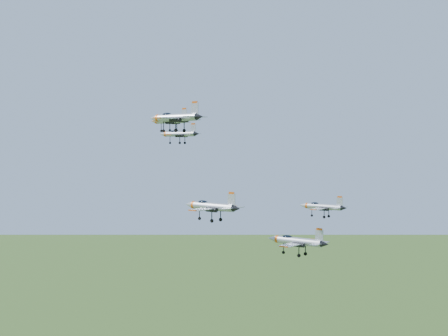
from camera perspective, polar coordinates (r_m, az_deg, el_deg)
The scene contains 6 objects.
jet_lead at distance 150.32m, azimuth -5.00°, elevation 4.36°, with size 13.27×11.09×3.55m.
jet_left_high at distance 138.52m, azimuth -4.18°, elevation 3.14°, with size 10.78×8.84×2.89m.
jet_right_high at distance 106.67m, azimuth -4.52°, elevation 4.64°, with size 12.15×10.10×3.25m.
jet_left_low at distance 123.30m, azimuth 8.95°, elevation -3.49°, with size 10.45×8.69×2.79m.
jet_right_low at distance 111.36m, azimuth -1.19°, elevation -3.50°, with size 13.09×10.96×3.51m.
jet_trail at distance 113.29m, azimuth 6.64°, elevation -6.64°, with size 12.69×10.56×3.39m.
Camera 1 is at (66.82, -108.36, 143.93)m, focal length 50.00 mm.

